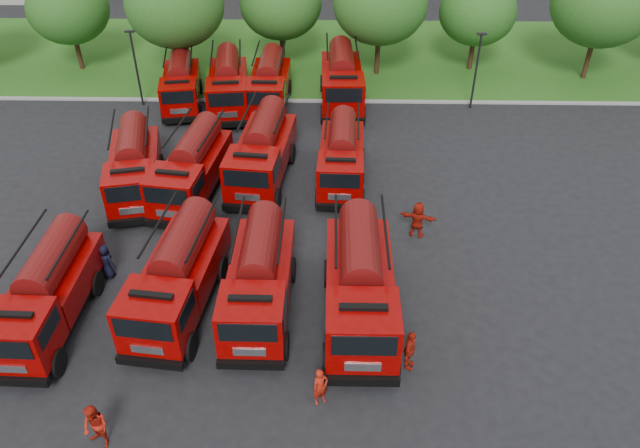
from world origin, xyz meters
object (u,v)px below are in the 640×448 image
(fire_truck_2, at_px, (259,279))
(fire_truck_5, at_px, (191,168))
(fire_truck_8, at_px, (181,84))
(fire_truck_6, at_px, (262,152))
(fire_truck_1, at_px, (178,276))
(firefighter_3, at_px, (378,273))
(fire_truck_10, at_px, (269,84))
(firefighter_2, at_px, (408,366))
(fire_truck_11, at_px, (342,79))
(firefighter_1, at_px, (102,444))
(fire_truck_7, at_px, (341,156))
(fire_truck_3, at_px, (360,284))
(fire_truck_4, at_px, (134,166))
(fire_truck_0, at_px, (46,293))
(firefighter_4, at_px, (110,276))
(firefighter_0, at_px, (320,401))
(firefighter_5, at_px, (416,235))
(fire_truck_9, at_px, (228,84))

(fire_truck_2, bearing_deg, fire_truck_5, 117.52)
(fire_truck_8, bearing_deg, fire_truck_6, -64.44)
(fire_truck_1, distance_m, firefighter_3, 8.92)
(fire_truck_1, distance_m, fire_truck_8, 19.53)
(fire_truck_1, xyz_separation_m, fire_truck_10, (2.14, 19.09, -0.10))
(firefighter_2, bearing_deg, fire_truck_6, 47.00)
(fire_truck_11, bearing_deg, fire_truck_1, -110.77)
(fire_truck_11, distance_m, firefighter_3, 17.47)
(firefighter_1, bearing_deg, fire_truck_8, 122.89)
(fire_truck_7, bearing_deg, fire_truck_5, -167.02)
(fire_truck_6, xyz_separation_m, fire_truck_7, (4.29, -0.07, -0.19))
(fire_truck_6, bearing_deg, firefighter_3, -46.69)
(fire_truck_3, distance_m, fire_truck_7, 10.50)
(fire_truck_2, bearing_deg, fire_truck_4, 130.90)
(fire_truck_0, xyz_separation_m, fire_truck_7, (11.90, 11.05, -0.09))
(fire_truck_6, relative_size, firefighter_2, 4.29)
(fire_truck_11, relative_size, firefighter_1, 4.01)
(fire_truck_6, distance_m, fire_truck_7, 4.30)
(fire_truck_3, bearing_deg, firefighter_3, 70.25)
(fire_truck_5, distance_m, fire_truck_10, 11.07)
(fire_truck_8, bearing_deg, firefighter_3, -63.17)
(fire_truck_11, distance_m, firefighter_4, 20.74)
(fire_truck_0, distance_m, fire_truck_7, 16.24)
(fire_truck_1, height_order, fire_truck_11, fire_truck_11)
(fire_truck_7, relative_size, fire_truck_8, 0.99)
(firefighter_0, xyz_separation_m, firefighter_1, (-7.45, -1.90, 0.00))
(fire_truck_0, relative_size, firefighter_1, 3.78)
(fire_truck_5, bearing_deg, fire_truck_3, -38.29)
(firefighter_5, bearing_deg, fire_truck_3, 77.87)
(fire_truck_6, height_order, fire_truck_11, fire_truck_11)
(fire_truck_5, distance_m, fire_truck_9, 10.39)
(fire_truck_3, distance_m, fire_truck_4, 14.72)
(fire_truck_1, relative_size, fire_truck_11, 1.00)
(firefighter_0, height_order, firefighter_4, firefighter_4)
(fire_truck_2, xyz_separation_m, firefighter_0, (2.61, -4.77, -1.67))
(fire_truck_8, bearing_deg, fire_truck_11, -6.83)
(firefighter_1, bearing_deg, fire_truck_4, 127.51)
(fire_truck_5, height_order, firefighter_0, fire_truck_5)
(fire_truck_2, relative_size, firefighter_1, 3.82)
(fire_truck_11, bearing_deg, fire_truck_6, -116.06)
(fire_truck_1, height_order, firefighter_2, fire_truck_1)
(fire_truck_5, height_order, firefighter_2, fire_truck_5)
(fire_truck_6, bearing_deg, fire_truck_3, -58.70)
(firefighter_1, height_order, firefighter_3, firefighter_1)
(fire_truck_0, distance_m, fire_truck_2, 8.49)
(fire_truck_8, bearing_deg, fire_truck_7, -49.95)
(firefighter_5, bearing_deg, fire_truck_1, 41.97)
(fire_truck_5, bearing_deg, firefighter_5, -8.09)
(fire_truck_1, distance_m, firefighter_4, 4.47)
(fire_truck_2, xyz_separation_m, fire_truck_7, (3.47, 10.06, -0.11))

